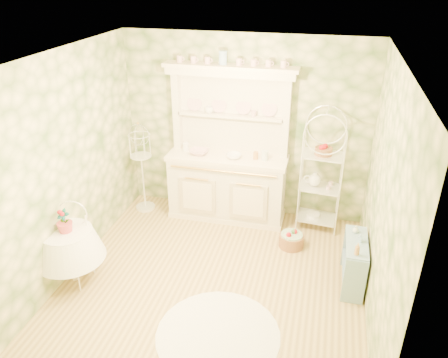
% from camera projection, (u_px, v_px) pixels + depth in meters
% --- Properties ---
extents(floor, '(3.60, 3.60, 0.00)m').
position_uv_depth(floor, '(214.00, 279.00, 5.43)').
color(floor, tan).
rests_on(floor, ground).
extents(ceiling, '(3.60, 3.60, 0.00)m').
position_uv_depth(ceiling, '(212.00, 59.00, 4.23)').
color(ceiling, white).
rests_on(ceiling, floor).
extents(wall_left, '(3.60, 3.60, 0.00)m').
position_uv_depth(wall_left, '(68.00, 166.00, 5.21)').
color(wall_left, beige).
rests_on(wall_left, floor).
extents(wall_right, '(3.60, 3.60, 0.00)m').
position_uv_depth(wall_right, '(384.00, 202.00, 4.45)').
color(wall_right, beige).
rests_on(wall_right, floor).
extents(wall_back, '(3.60, 3.60, 0.00)m').
position_uv_depth(wall_back, '(245.00, 128.00, 6.39)').
color(wall_back, beige).
rests_on(wall_back, floor).
extents(wall_front, '(3.60, 3.60, 0.00)m').
position_uv_depth(wall_front, '(151.00, 289.00, 3.27)').
color(wall_front, beige).
rests_on(wall_front, floor).
extents(kitchen_dresser, '(1.87, 0.61, 2.29)m').
position_uv_depth(kitchen_dresser, '(227.00, 147.00, 6.28)').
color(kitchen_dresser, white).
rests_on(kitchen_dresser, floor).
extents(bakers_rack, '(0.55, 0.41, 1.66)m').
position_uv_depth(bakers_rack, '(321.00, 176.00, 6.15)').
color(bakers_rack, white).
rests_on(bakers_rack, floor).
extents(side_shelf, '(0.29, 0.74, 0.62)m').
position_uv_depth(side_shelf, '(354.00, 263.00, 5.22)').
color(side_shelf, '#7FA3BE').
rests_on(side_shelf, floor).
extents(round_table, '(0.83, 0.83, 0.70)m').
position_uv_depth(round_table, '(71.00, 256.00, 5.27)').
color(round_table, white).
rests_on(round_table, floor).
extents(cafe_chair, '(0.44, 0.44, 0.80)m').
position_uv_depth(cafe_chair, '(71.00, 253.00, 5.25)').
color(cafe_chair, white).
rests_on(cafe_chair, floor).
extents(birdcage_stand, '(0.36, 0.36, 1.44)m').
position_uv_depth(birdcage_stand, '(142.00, 167.00, 6.67)').
color(birdcage_stand, white).
rests_on(birdcage_stand, floor).
extents(floor_basket, '(0.35, 0.35, 0.20)m').
position_uv_depth(floor_basket, '(291.00, 240.00, 6.02)').
color(floor_basket, '#97653E').
rests_on(floor_basket, floor).
extents(lace_rug, '(1.40, 1.40, 0.01)m').
position_uv_depth(lace_rug, '(218.00, 334.00, 4.62)').
color(lace_rug, white).
rests_on(lace_rug, floor).
extents(bowl_floral, '(0.27, 0.27, 0.07)m').
position_uv_depth(bowl_floral, '(199.00, 154.00, 6.39)').
color(bowl_floral, white).
rests_on(bowl_floral, kitchen_dresser).
extents(bowl_white, '(0.25, 0.25, 0.07)m').
position_uv_depth(bowl_white, '(234.00, 158.00, 6.26)').
color(bowl_white, white).
rests_on(bowl_white, kitchen_dresser).
extents(cup_left, '(0.15, 0.15, 0.10)m').
position_uv_depth(cup_left, '(209.00, 111.00, 6.28)').
color(cup_left, white).
rests_on(cup_left, kitchen_dresser).
extents(cup_right, '(0.11, 0.11, 0.08)m').
position_uv_depth(cup_right, '(254.00, 114.00, 6.14)').
color(cup_right, white).
rests_on(cup_right, kitchen_dresser).
extents(potted_geranium, '(0.16, 0.11, 0.28)m').
position_uv_depth(potted_geranium, '(64.00, 221.00, 5.05)').
color(potted_geranium, '#3F7238').
rests_on(potted_geranium, round_table).
extents(bottle_amber, '(0.07, 0.07, 0.15)m').
position_uv_depth(bottle_amber, '(357.00, 250.00, 4.83)').
color(bottle_amber, '#B6803E').
rests_on(bottle_amber, side_shelf).
extents(bottle_blue, '(0.06, 0.06, 0.11)m').
position_uv_depth(bottle_blue, '(360.00, 239.00, 5.08)').
color(bottle_blue, '#8EB4DA').
rests_on(bottle_blue, side_shelf).
extents(bottle_glass, '(0.09, 0.09, 0.10)m').
position_uv_depth(bottle_glass, '(355.00, 230.00, 5.25)').
color(bottle_glass, silver).
rests_on(bottle_glass, side_shelf).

